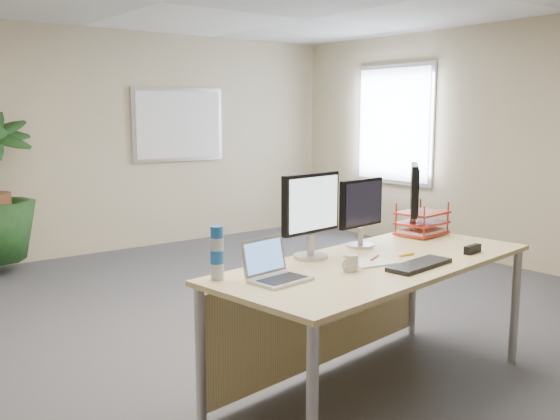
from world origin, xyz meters
TOP-DOWN VIEW (x-y plane):
  - floor at (0.00, 0.00)m, footprint 8.00×8.00m
  - back_wall at (0.00, 4.00)m, footprint 7.00×0.04m
  - whiteboard at (1.20, 3.97)m, footprint 1.30×0.04m
  - window at (3.47, 2.30)m, footprint 0.04×1.30m
  - desk at (-0.05, -0.68)m, footprint 2.27×1.20m
  - monitor_left at (-0.31, -0.50)m, footprint 0.47×0.21m
  - monitor_right at (0.16, -0.45)m, footprint 0.41×0.18m
  - monitor_dark at (0.74, -0.40)m, footprint 0.37×0.34m
  - laptop at (-0.79, -0.75)m, footprint 0.33×0.30m
  - keyboard at (0.05, -1.05)m, footprint 0.48×0.22m
  - coffee_mug at (-0.33, -0.87)m, footprint 0.12×0.08m
  - spiral_notebook at (-0.11, -0.81)m, footprint 0.29×0.24m
  - orange_pen at (-0.05, -0.78)m, footprint 0.13×0.07m
  - yellow_highlighter at (0.20, -0.81)m, footprint 0.12×0.02m
  - water_bottle at (-1.02, -0.57)m, footprint 0.07×0.07m
  - letter_tray at (0.80, -0.43)m, footprint 0.38×0.31m
  - stapler at (0.59, -1.01)m, footprint 0.16×0.06m

SIDE VIEW (x-z plane):
  - floor at x=0.00m, z-range 0.00..0.00m
  - desk at x=-0.05m, z-range 0.24..1.07m
  - spiral_notebook at x=-0.11m, z-range 0.83..0.84m
  - yellow_highlighter at x=0.20m, z-range 0.83..0.85m
  - keyboard at x=0.05m, z-range 0.83..0.86m
  - orange_pen at x=-0.05m, z-range 0.84..0.85m
  - stapler at x=0.59m, z-range 0.83..0.88m
  - coffee_mug at x=-0.33m, z-range 0.83..0.92m
  - laptop at x=-0.79m, z-range 0.78..1.00m
  - letter_tray at x=0.80m, z-range 0.82..0.99m
  - water_bottle at x=-1.02m, z-range 0.82..1.11m
  - monitor_right at x=0.16m, z-range 0.86..1.31m
  - monitor_dark at x=0.74m, z-range 0.87..1.38m
  - monitor_left at x=-0.31m, z-range 0.87..1.39m
  - back_wall at x=0.00m, z-range 0.00..2.70m
  - whiteboard at x=1.20m, z-range 1.07..2.02m
  - window at x=3.47m, z-range 0.77..2.33m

